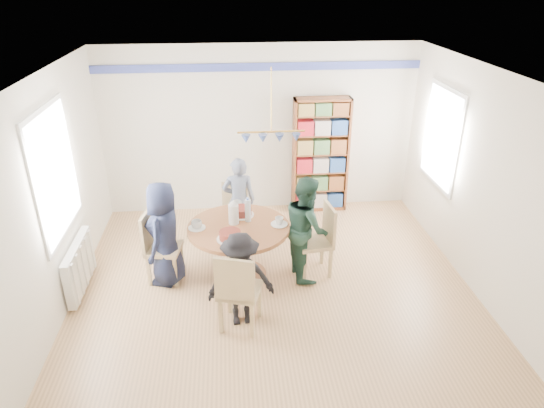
{
  "coord_description": "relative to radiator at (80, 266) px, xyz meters",
  "views": [
    {
      "loc": [
        -0.5,
        -4.99,
        3.67
      ],
      "look_at": [
        0.0,
        0.4,
        1.05
      ],
      "focal_mm": 32.0,
      "sensor_mm": 36.0,
      "label": 1
    }
  ],
  "objects": [
    {
      "name": "chair_left",
      "position": [
        0.95,
        0.16,
        0.18
      ],
      "size": [
        0.49,
        0.49,
        0.96
      ],
      "color": "#D1B281",
      "rests_on": "ground"
    },
    {
      "name": "person_near",
      "position": [
        1.98,
        -0.81,
        0.22
      ],
      "size": [
        0.78,
        0.5,
        1.15
      ],
      "primitive_type": "imported",
      "rotation": [
        0.0,
        0.0,
        0.1
      ],
      "color": "black",
      "rests_on": "ground"
    },
    {
      "name": "tableware",
      "position": [
        1.96,
        0.14,
        0.47
      ],
      "size": [
        1.26,
        1.26,
        0.33
      ],
      "color": "white",
      "rests_on": "dining_table"
    },
    {
      "name": "bookshelf",
      "position": [
        3.39,
        2.04,
        0.58
      ],
      "size": [
        0.9,
        0.27,
        1.89
      ],
      "color": "brown",
      "rests_on": "ground"
    },
    {
      "name": "room_shell",
      "position": [
        2.16,
        0.57,
        1.3
      ],
      "size": [
        5.0,
        5.0,
        5.0
      ],
      "color": "white",
      "rests_on": "ground"
    },
    {
      "name": "person_right",
      "position": [
        2.86,
        0.1,
        0.34
      ],
      "size": [
        0.59,
        0.72,
        1.39
      ],
      "primitive_type": "imported",
      "rotation": [
        0.0,
        0.0,
        1.67
      ],
      "color": "#1C382C",
      "rests_on": "ground"
    },
    {
      "name": "person_far",
      "position": [
        2.03,
        1.06,
        0.31
      ],
      "size": [
        0.48,
        0.32,
        1.31
      ],
      "primitive_type": "imported",
      "rotation": [
        0.0,
        0.0,
        3.15
      ],
      "color": "gray",
      "rests_on": "ground"
    },
    {
      "name": "chair_far",
      "position": [
        1.97,
        1.17,
        0.12
      ],
      "size": [
        0.39,
        0.39,
        0.86
      ],
      "color": "#D1B281",
      "rests_on": "ground"
    },
    {
      "name": "dining_table",
      "position": [
        1.99,
        0.12,
        0.21
      ],
      "size": [
        1.3,
        1.3,
        0.75
      ],
      "color": "brown",
      "rests_on": "ground"
    },
    {
      "name": "chair_near",
      "position": [
        1.95,
        -0.94,
        0.2
      ],
      "size": [
        0.55,
        0.55,
        0.99
      ],
      "color": "#D1B281",
      "rests_on": "ground"
    },
    {
      "name": "radiator",
      "position": [
        0.0,
        0.0,
        0.0
      ],
      "size": [
        0.12,
        1.0,
        0.6
      ],
      "color": "silver",
      "rests_on": "ground"
    },
    {
      "name": "ground",
      "position": [
        2.42,
        -0.3,
        -0.35
      ],
      "size": [
        5.0,
        5.0,
        0.0
      ],
      "primitive_type": "plane",
      "color": "tan"
    },
    {
      "name": "chair_right",
      "position": [
        3.05,
        0.13,
        0.18
      ],
      "size": [
        0.48,
        0.48,
        0.97
      ],
      "color": "#D1B281",
      "rests_on": "ground"
    },
    {
      "name": "person_left",
      "position": [
        1.07,
        0.11,
        0.34
      ],
      "size": [
        0.59,
        0.76,
        1.38
      ],
      "primitive_type": "imported",
      "rotation": [
        0.0,
        0.0,
        -1.83
      ],
      "color": "#161B32",
      "rests_on": "ground"
    }
  ]
}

